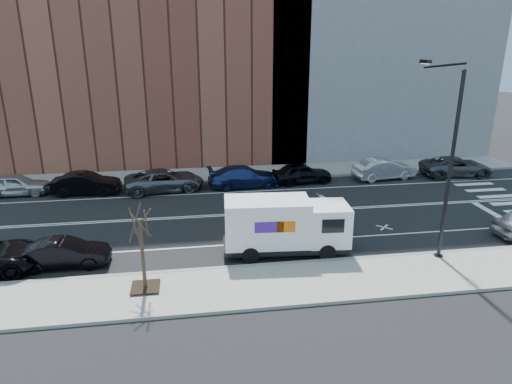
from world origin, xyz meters
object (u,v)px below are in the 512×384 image
object	(u,v)px
driving_sedan	(300,213)
far_parked_b	(86,184)
fedex_van	(285,225)
far_parked_a	(16,185)

from	to	relation	value
driving_sedan	far_parked_b	bearing A→B (deg)	62.24
fedex_van	driving_sedan	size ratio (longest dim) A/B	1.60
far_parked_a	far_parked_b	size ratio (longest dim) A/B	0.95
far_parked_a	fedex_van	bearing A→B (deg)	-126.52
fedex_van	far_parked_a	size ratio (longest dim) A/B	1.46
fedex_van	far_parked_a	distance (m)	20.14
fedex_van	driving_sedan	world-z (taller)	fedex_van
fedex_van	driving_sedan	distance (m)	4.04
far_parked_a	driving_sedan	distance (m)	19.82
far_parked_b	driving_sedan	xyz separation A→B (m)	(13.37, -7.49, -0.10)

